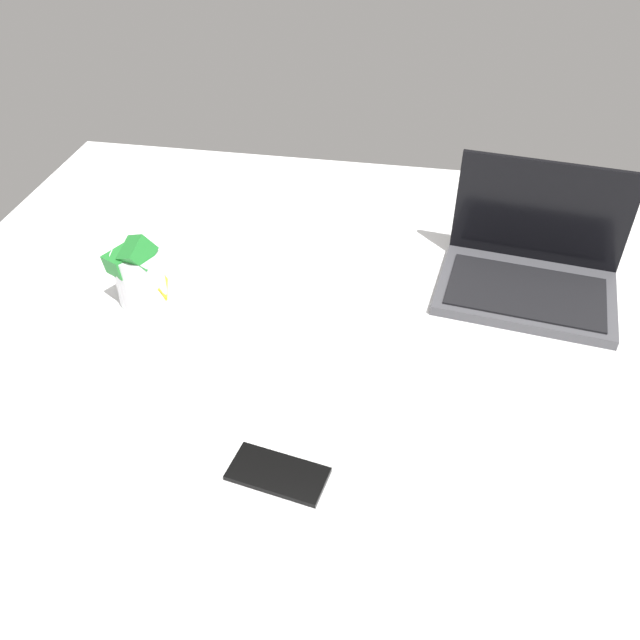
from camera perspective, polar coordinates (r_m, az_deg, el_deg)
bed_mattress at (r=123.61cm, az=5.42°, el=-4.98°), size 180.00×140.00×18.00cm
laptop at (r=133.42cm, az=17.75°, el=4.26°), size 35.80×27.23×23.00cm
snack_cup at (r=126.86cm, az=-15.40°, el=3.82°), size 10.71×9.12×15.27cm
cell_phone at (r=96.62cm, az=-3.67°, el=-13.16°), size 14.97×9.14×0.80cm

